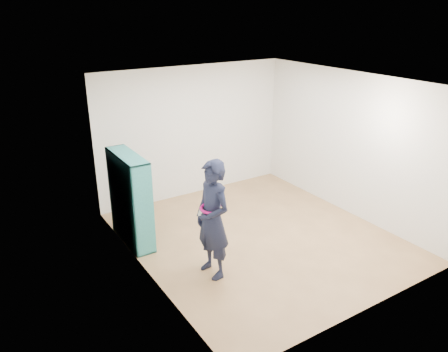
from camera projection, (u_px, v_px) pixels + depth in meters
floor at (259, 237)px, 7.36m from camera, size 4.50×4.50×0.00m
ceiling at (264, 82)px, 6.41m from camera, size 4.50×4.50×0.00m
wall_left at (143, 192)px, 5.89m from camera, size 0.02×4.50×2.60m
wall_right at (350, 144)px, 7.88m from camera, size 0.02×4.50×2.60m
wall_back at (193, 132)px, 8.66m from camera, size 4.00×0.02×2.60m
wall_front at (377, 220)px, 5.12m from camera, size 4.00×0.02×2.60m
bookshelf at (129, 201)px, 6.98m from camera, size 0.33×1.12×1.50m
person at (213, 220)px, 6.06m from camera, size 0.47×0.67×1.74m
smartphone at (200, 213)px, 5.98m from camera, size 0.02×0.11×0.14m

